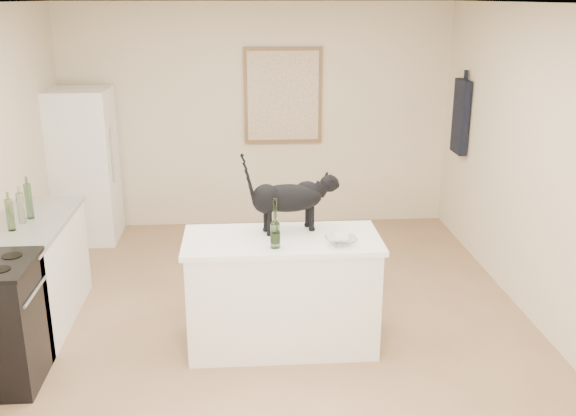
# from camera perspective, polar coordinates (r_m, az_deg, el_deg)

# --- Properties ---
(floor) EXTENTS (5.50, 5.50, 0.00)m
(floor) POSITION_cam_1_polar(r_m,az_deg,el_deg) (5.53, -1.69, -10.66)
(floor) COLOR #9F7C55
(floor) RESTS_ON ground
(ceiling) EXTENTS (5.50, 5.50, 0.00)m
(ceiling) POSITION_cam_1_polar(r_m,az_deg,el_deg) (4.85, -1.99, 17.40)
(ceiling) COLOR white
(ceiling) RESTS_ON ground
(wall_back) EXTENTS (4.50, 0.00, 4.50)m
(wall_back) POSITION_cam_1_polar(r_m,az_deg,el_deg) (7.72, -2.69, 7.91)
(wall_back) COLOR beige
(wall_back) RESTS_ON ground
(wall_front) EXTENTS (4.50, 0.00, 4.50)m
(wall_front) POSITION_cam_1_polar(r_m,az_deg,el_deg) (2.50, 0.90, -14.68)
(wall_front) COLOR beige
(wall_front) RESTS_ON ground
(wall_right) EXTENTS (0.00, 5.50, 5.50)m
(wall_right) POSITION_cam_1_polar(r_m,az_deg,el_deg) (5.59, 21.91, 2.71)
(wall_right) COLOR beige
(wall_right) RESTS_ON ground
(island_base) EXTENTS (1.44, 0.67, 0.86)m
(island_base) POSITION_cam_1_polar(r_m,az_deg,el_deg) (5.16, -0.52, -7.50)
(island_base) COLOR white
(island_base) RESTS_ON floor
(island_top) EXTENTS (1.50, 0.70, 0.04)m
(island_top) POSITION_cam_1_polar(r_m,az_deg,el_deg) (4.98, -0.53, -2.82)
(island_top) COLOR white
(island_top) RESTS_ON island_base
(left_cabinets) EXTENTS (0.60, 1.40, 0.86)m
(left_cabinets) POSITION_cam_1_polar(r_m,az_deg,el_deg) (5.87, -21.33, -5.51)
(left_cabinets) COLOR white
(left_cabinets) RESTS_ON floor
(left_countertop) EXTENTS (0.62, 1.44, 0.04)m
(left_countertop) POSITION_cam_1_polar(r_m,az_deg,el_deg) (5.72, -21.84, -1.37)
(left_countertop) COLOR gray
(left_countertop) RESTS_ON left_cabinets
(fridge) EXTENTS (0.68, 0.68, 1.70)m
(fridge) POSITION_cam_1_polar(r_m,az_deg,el_deg) (7.62, -17.40, 3.51)
(fridge) COLOR white
(fridge) RESTS_ON floor
(artwork_frame) EXTENTS (0.90, 0.03, 1.10)m
(artwork_frame) POSITION_cam_1_polar(r_m,az_deg,el_deg) (7.66, -0.44, 9.75)
(artwork_frame) COLOR brown
(artwork_frame) RESTS_ON wall_back
(artwork_canvas) EXTENTS (0.82, 0.00, 1.02)m
(artwork_canvas) POSITION_cam_1_polar(r_m,az_deg,el_deg) (7.64, -0.43, 9.73)
(artwork_canvas) COLOR beige
(artwork_canvas) RESTS_ON wall_back
(hanging_garment) EXTENTS (0.08, 0.34, 0.80)m
(hanging_garment) POSITION_cam_1_polar(r_m,az_deg,el_deg) (7.40, 14.82, 7.69)
(hanging_garment) COLOR black
(hanging_garment) RESTS_ON wall_right
(black_cat) EXTENTS (0.72, 0.37, 0.48)m
(black_cat) POSITION_cam_1_polar(r_m,az_deg,el_deg) (5.03, -0.04, 0.56)
(black_cat) COLOR black
(black_cat) RESTS_ON island_top
(wine_bottle) EXTENTS (0.08, 0.08, 0.33)m
(wine_bottle) POSITION_cam_1_polar(r_m,az_deg,el_deg) (4.72, -1.12, -1.62)
(wine_bottle) COLOR #2F6327
(wine_bottle) RESTS_ON island_top
(glass_bowl) EXTENTS (0.27, 0.27, 0.06)m
(glass_bowl) POSITION_cam_1_polar(r_m,az_deg,el_deg) (4.84, 4.65, -2.89)
(glass_bowl) COLOR white
(glass_bowl) RESTS_ON island_top
(fridge_paper) EXTENTS (0.01, 0.13, 0.17)m
(fridge_paper) POSITION_cam_1_polar(r_m,az_deg,el_deg) (7.44, -15.15, 7.01)
(fridge_paper) COLOR silver
(fridge_paper) RESTS_ON fridge
(counter_bottle_cluster) EXTENTS (0.12, 0.35, 0.30)m
(counter_bottle_cluster) POSITION_cam_1_polar(r_m,az_deg,el_deg) (5.66, -22.27, 0.02)
(counter_bottle_cluster) COLOR #97A498
(counter_bottle_cluster) RESTS_ON left_countertop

